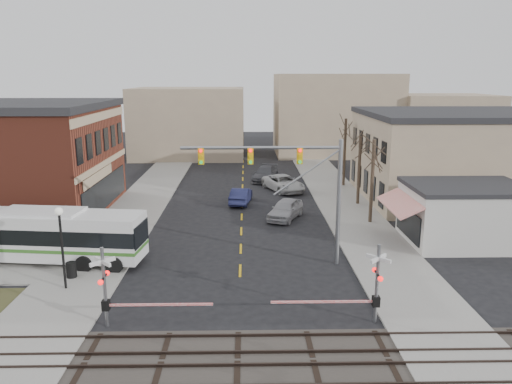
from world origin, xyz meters
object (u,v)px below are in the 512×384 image
at_px(trash_bin, 71,270).
at_px(pedestrian_near, 106,248).
at_px(traffic_signal_mast, 296,176).
at_px(rr_crossing_east, 368,285).
at_px(pedestrian_far, 90,226).
at_px(car_c, 283,183).
at_px(car_b, 241,196).
at_px(car_d, 265,174).
at_px(car_a, 285,209).
at_px(rr_crossing_west, 114,288).
at_px(street_lamp, 61,232).
at_px(transit_bus, 43,235).

bearing_deg(trash_bin, pedestrian_near, 62.77).
height_order(traffic_signal_mast, rr_crossing_east, traffic_signal_mast).
height_order(traffic_signal_mast, pedestrian_far, traffic_signal_mast).
bearing_deg(car_c, traffic_signal_mast, -115.31).
distance_m(car_b, car_d, 10.74).
height_order(car_a, pedestrian_far, pedestrian_far).
xyz_separation_m(rr_crossing_west, car_d, (8.47, 33.93, -1.17)).
bearing_deg(car_c, car_b, -153.17).
relative_size(traffic_signal_mast, car_d, 1.79).
relative_size(rr_crossing_west, pedestrian_far, 3.07).
relative_size(trash_bin, car_a, 0.19).
bearing_deg(trash_bin, car_d, 65.98).
xyz_separation_m(street_lamp, car_d, (12.35, 29.70, -2.64)).
distance_m(trash_bin, car_d, 30.80).
bearing_deg(pedestrian_far, street_lamp, -141.39).
xyz_separation_m(car_a, car_d, (-1.11, 15.60, -0.02)).
height_order(trash_bin, car_d, car_d).
bearing_deg(car_d, car_c, -57.52).
xyz_separation_m(traffic_signal_mast, rr_crossing_east, (2.79, -7.81, -3.76)).
xyz_separation_m(transit_bus, rr_crossing_east, (18.81, -8.39, 0.10)).
bearing_deg(pedestrian_far, car_c, -14.39).
xyz_separation_m(rr_crossing_east, car_a, (-2.55, 18.18, -1.14)).
xyz_separation_m(rr_crossing_east, street_lamp, (-16.01, 4.08, 1.47)).
distance_m(car_b, pedestrian_far, 15.11).
relative_size(traffic_signal_mast, car_c, 1.69).
xyz_separation_m(rr_crossing_west, car_a, (9.58, 18.33, -1.14)).
distance_m(rr_crossing_east, pedestrian_near, 17.02).
bearing_deg(street_lamp, transit_bus, 122.99).
bearing_deg(pedestrian_near, pedestrian_far, 31.81).
xyz_separation_m(car_c, car_d, (-1.71, 5.20, -0.01)).
bearing_deg(pedestrian_near, trash_bin, 157.25).
bearing_deg(traffic_signal_mast, trash_bin, -170.81).
xyz_separation_m(trash_bin, car_d, (12.54, 28.14, 0.22)).
bearing_deg(pedestrian_near, rr_crossing_west, -157.49).
height_order(rr_crossing_east, car_a, rr_crossing_east).
xyz_separation_m(pedestrian_near, pedestrian_far, (-2.46, 4.76, 0.03)).
bearing_deg(car_c, car_d, 85.22).
bearing_deg(street_lamp, car_d, 67.42).
bearing_deg(pedestrian_far, traffic_signal_mast, -79.44).
bearing_deg(rr_crossing_west, car_c, 70.49).
relative_size(rr_crossing_west, street_lamp, 1.19).
xyz_separation_m(car_a, pedestrian_far, (-14.77, -5.18, 0.21)).
relative_size(transit_bus, trash_bin, 14.23).
distance_m(car_d, pedestrian_near, 27.89).
relative_size(transit_bus, car_c, 2.24).
distance_m(car_c, pedestrian_near, 24.09).
xyz_separation_m(traffic_signal_mast, car_d, (-0.86, 25.97, -4.93)).
bearing_deg(trash_bin, rr_crossing_west, -54.94).
distance_m(trash_bin, car_c, 27.00).
xyz_separation_m(car_c, pedestrian_near, (-12.91, -20.34, 0.18)).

